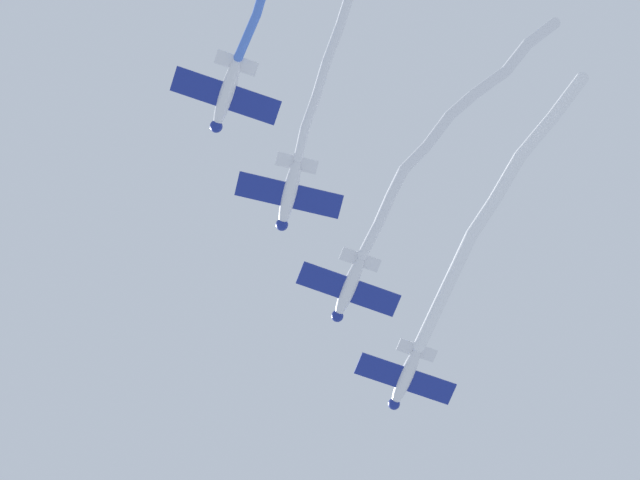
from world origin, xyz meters
name	(u,v)px	position (x,y,z in m)	size (l,w,h in m)	color
airplane_lead	(405,377)	(4.92, 3.80, 80.19)	(7.13, 6.38, 1.96)	silver
smoke_trail_lead	(492,213)	(-2.99, -7.96, 81.54)	(12.44, 20.88, 4.09)	white
airplane_left_wing	(349,288)	(-3.54, 3.94, 80.44)	(7.15, 6.37, 1.96)	silver
smoke_trail_left_wing	(443,137)	(-10.45, -7.62, 79.11)	(9.36, 20.28, 3.19)	white
airplane_right_wing	(289,194)	(-11.99, 4.07, 80.69)	(6.69, 6.83, 1.96)	silver
smoke_trail_right_wing	(333,45)	(-19.80, -4.16, 79.83)	(12.09, 13.41, 2.59)	white
airplane_slot	(226,95)	(-20.45, 4.22, 80.94)	(7.06, 6.42, 1.96)	silver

